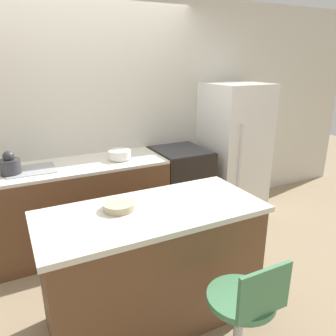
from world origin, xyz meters
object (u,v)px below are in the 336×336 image
at_px(stool_chair, 243,320).
at_px(kettle, 10,165).
at_px(oven_range, 180,187).
at_px(refrigerator, 233,150).
at_px(mixing_bowl, 120,154).

distance_m(stool_chair, kettle, 2.33).
xyz_separation_m(oven_range, refrigerator, (0.75, -0.02, 0.36)).
height_order(kettle, mixing_bowl, kettle).
relative_size(oven_range, refrigerator, 0.56).
relative_size(refrigerator, mixing_bowl, 7.03).
height_order(refrigerator, stool_chair, refrigerator).
bearing_deg(refrigerator, mixing_bowl, -179.39).
height_order(stool_chair, kettle, kettle).
height_order(refrigerator, mixing_bowl, refrigerator).
relative_size(refrigerator, stool_chair, 1.88).
height_order(stool_chair, mixing_bowl, mixing_bowl).
bearing_deg(refrigerator, stool_chair, -125.71).
xyz_separation_m(oven_range, stool_chair, (-0.67, -2.00, -0.04)).
distance_m(refrigerator, mixing_bowl, 1.51).
height_order(oven_range, stool_chair, oven_range).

